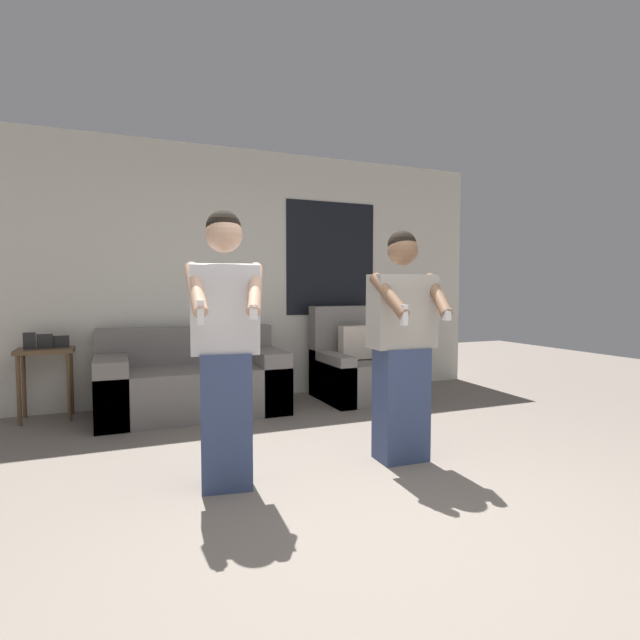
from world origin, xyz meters
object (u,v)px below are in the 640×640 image
(couch, at_px, (192,383))
(side_table, at_px, (46,361))
(person_left, at_px, (225,348))
(person_right, at_px, (402,347))
(armchair, at_px, (356,369))

(couch, xyz_separation_m, side_table, (-1.27, 0.25, 0.25))
(person_left, distance_m, person_right, 1.23)
(couch, distance_m, person_right, 2.30)
(armchair, relative_size, person_left, 0.61)
(couch, relative_size, person_left, 1.04)
(armchair, height_order, person_right, person_right)
(couch, height_order, side_table, couch)
(person_left, bearing_deg, armchair, 46.05)
(armchair, height_order, person_left, person_left)
(couch, xyz_separation_m, armchair, (1.75, -0.04, 0.03))
(person_right, bearing_deg, person_left, -179.28)
(armchair, bearing_deg, side_table, 174.39)
(side_table, relative_size, person_right, 0.51)
(side_table, bearing_deg, armchair, -5.61)
(person_left, bearing_deg, person_right, 0.72)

